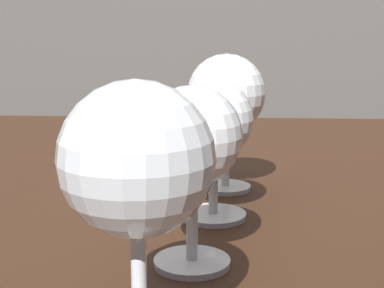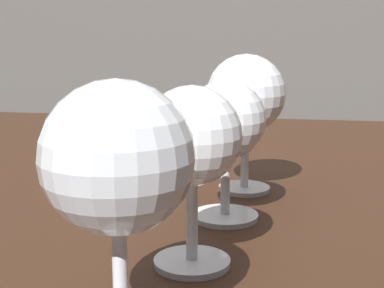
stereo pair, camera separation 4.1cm
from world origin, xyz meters
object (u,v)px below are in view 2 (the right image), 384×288
wine_glass_rose (117,162)px  wine_glass_port (246,97)px  wine_glass_amber (226,123)px  wine_glass_cabernet (192,140)px

wine_glass_rose → wine_glass_port: wine_glass_port is taller
wine_glass_amber → wine_glass_port: size_ratio=0.87×
wine_glass_amber → wine_glass_rose: bearing=-99.3°
wine_glass_amber → wine_glass_port: bearing=83.4°
wine_glass_cabernet → wine_glass_rose: bearing=-101.8°
wine_glass_cabernet → wine_glass_amber: size_ratio=1.04×
wine_glass_amber → wine_glass_cabernet: bearing=-96.8°
wine_glass_amber → wine_glass_port: wine_glass_port is taller
wine_glass_port → wine_glass_cabernet: bearing=-96.7°
wine_glass_amber → wine_glass_port: (0.01, 0.10, 0.01)m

